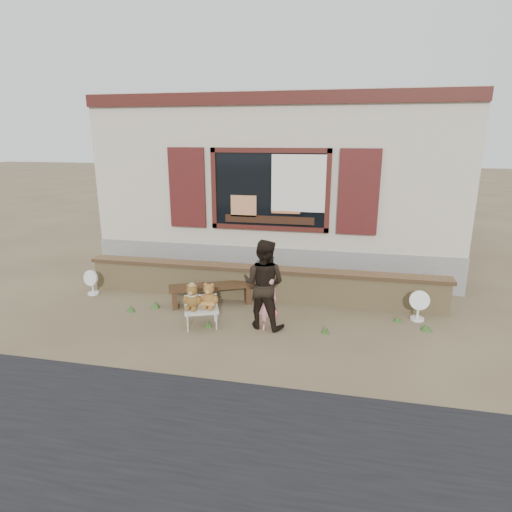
% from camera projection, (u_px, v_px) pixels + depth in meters
% --- Properties ---
extents(ground, '(80.00, 80.00, 0.00)m').
position_uv_depth(ground, '(249.00, 319.00, 7.57)').
color(ground, brown).
rests_on(ground, ground).
extents(shopfront, '(8.04, 5.13, 4.00)m').
position_uv_depth(shopfront, '(287.00, 180.00, 11.25)').
color(shopfront, '#C0B09B').
rests_on(shopfront, ground).
extents(brick_wall, '(7.10, 0.36, 0.67)m').
position_uv_depth(brick_wall, '(260.00, 283.00, 8.42)').
color(brick_wall, tan).
rests_on(brick_wall, ground).
extents(bench, '(1.59, 0.94, 0.41)m').
position_uv_depth(bench, '(211.00, 290.00, 8.14)').
color(bench, '#382313').
rests_on(bench, ground).
extents(folding_chair, '(0.70, 0.67, 0.34)m').
position_uv_depth(folding_chair, '(201.00, 309.00, 7.21)').
color(folding_chair, beige).
rests_on(folding_chair, ground).
extents(teddy_bear_left, '(0.39, 0.37, 0.43)m').
position_uv_depth(teddy_bear_left, '(192.00, 296.00, 7.12)').
color(teddy_bear_left, brown).
rests_on(teddy_bear_left, folding_chair).
extents(teddy_bear_right, '(0.40, 0.37, 0.44)m').
position_uv_depth(teddy_bear_right, '(209.00, 295.00, 7.16)').
color(teddy_bear_right, brown).
rests_on(teddy_bear_right, folding_chair).
extents(child, '(0.41, 0.37, 0.94)m').
position_uv_depth(child, '(268.00, 303.00, 7.06)').
color(child, pink).
rests_on(child, ground).
extents(adult, '(0.84, 0.71, 1.52)m').
position_uv_depth(adult, '(264.00, 284.00, 7.09)').
color(adult, black).
rests_on(adult, ground).
extents(fan_left, '(0.33, 0.22, 0.52)m').
position_uv_depth(fan_left, '(92.00, 282.00, 8.69)').
color(fan_left, white).
rests_on(fan_left, ground).
extents(fan_right, '(0.34, 0.23, 0.56)m').
position_uv_depth(fan_right, '(419.00, 305.00, 7.47)').
color(fan_right, white).
rests_on(fan_right, ground).
extents(grass_tufts, '(5.38, 1.04, 0.15)m').
position_uv_depth(grass_tufts, '(261.00, 317.00, 7.54)').
color(grass_tufts, '#365923').
rests_on(grass_tufts, ground).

